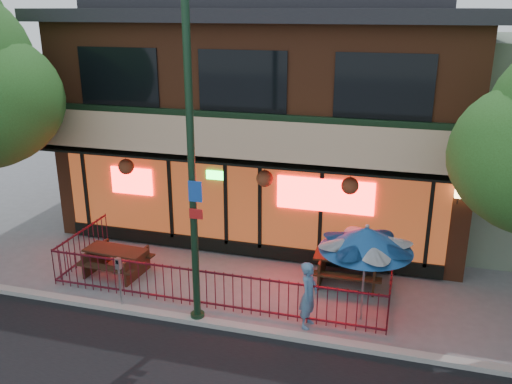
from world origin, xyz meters
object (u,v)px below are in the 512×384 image
at_px(picnic_table_left, 116,258).
at_px(picnic_table_right, 348,265).
at_px(street_light, 193,191).
at_px(pedestrian, 309,295).
at_px(patio_umbrella, 366,239).
at_px(parking_meter_near, 119,275).

distance_m(picnic_table_left, picnic_table_right, 6.18).
relative_size(street_light, pedestrian, 4.47).
distance_m(patio_umbrella, parking_meter_near, 5.76).
xyz_separation_m(picnic_table_right, parking_meter_near, (-5.03, -2.80, 0.40)).
height_order(street_light, patio_umbrella, street_light).
distance_m(street_light, picnic_table_left, 4.31).
xyz_separation_m(street_light, picnic_table_right, (3.09, 2.80, -2.65)).
xyz_separation_m(pedestrian, parking_meter_near, (-4.41, -0.50, 0.11)).
bearing_deg(picnic_table_left, pedestrian, -11.33).
height_order(picnic_table_right, patio_umbrella, patio_umbrella).
height_order(picnic_table_left, pedestrian, pedestrian).
relative_size(picnic_table_left, patio_umbrella, 0.74).
bearing_deg(street_light, picnic_table_left, 151.81).
distance_m(picnic_table_left, patio_umbrella, 6.76).
bearing_deg(patio_umbrella, street_light, -162.96).
height_order(picnic_table_right, parking_meter_near, parking_meter_near).
relative_size(picnic_table_left, pedestrian, 1.11).
bearing_deg(picnic_table_left, patio_umbrella, -4.25).
relative_size(picnic_table_right, patio_umbrella, 0.76).
xyz_separation_m(picnic_table_right, pedestrian, (-0.62, -2.30, 0.29)).
relative_size(street_light, picnic_table_left, 4.01).
xyz_separation_m(picnic_table_left, pedestrian, (5.43, -1.09, 0.32)).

